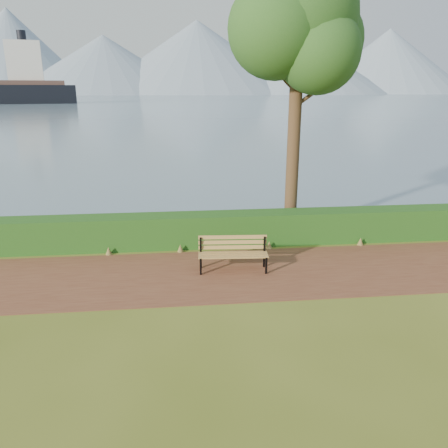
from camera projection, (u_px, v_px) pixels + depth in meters
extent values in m
plane|color=#4E5C1A|center=(224.00, 279.00, 11.23)|extent=(140.00, 140.00, 0.00)
cube|color=#5A2F1F|center=(223.00, 274.00, 11.52)|extent=(40.00, 3.40, 0.01)
cube|color=#134213|center=(215.00, 229.00, 13.55)|extent=(32.00, 0.85, 1.00)
cube|color=slate|center=(177.00, 97.00, 258.04)|extent=(700.00, 510.00, 0.00)
cone|color=gray|center=(11.00, 52.00, 375.62)|extent=(140.00, 140.00, 70.00)
cone|color=gray|center=(105.00, 65.00, 372.89)|extent=(160.00, 160.00, 48.00)
cone|color=gray|center=(197.00, 58.00, 388.54)|extent=(190.00, 190.00, 62.00)
cone|color=gray|center=(297.00, 65.00, 394.85)|extent=(170.00, 170.00, 50.00)
cone|color=gray|center=(387.00, 62.00, 412.42)|extent=(150.00, 150.00, 58.00)
cone|color=gray|center=(165.00, 74.00, 413.19)|extent=(120.00, 120.00, 35.00)
cone|color=gray|center=(330.00, 72.00, 424.18)|extent=(130.00, 130.00, 40.00)
cube|color=black|center=(201.00, 267.00, 11.40)|extent=(0.06, 0.06, 0.46)
cube|color=black|center=(201.00, 253.00, 11.76)|extent=(0.06, 0.06, 0.88)
cube|color=black|center=(201.00, 256.00, 11.55)|extent=(0.09, 0.53, 0.05)
cube|color=black|center=(266.00, 266.00, 11.46)|extent=(0.06, 0.06, 0.46)
cube|color=black|center=(264.00, 252.00, 11.83)|extent=(0.06, 0.06, 0.88)
cube|color=black|center=(265.00, 255.00, 11.62)|extent=(0.09, 0.53, 0.05)
cube|color=olive|center=(234.00, 258.00, 11.39)|extent=(1.85, 0.22, 0.04)
cube|color=olive|center=(233.00, 256.00, 11.51)|extent=(1.85, 0.22, 0.04)
cube|color=olive|center=(233.00, 254.00, 11.64)|extent=(1.85, 0.22, 0.04)
cube|color=olive|center=(233.00, 252.00, 11.76)|extent=(1.85, 0.22, 0.04)
cube|color=olive|center=(233.00, 247.00, 11.78)|extent=(1.84, 0.17, 0.11)
cube|color=olive|center=(233.00, 242.00, 11.74)|extent=(1.84, 0.17, 0.11)
cube|color=olive|center=(233.00, 237.00, 11.70)|extent=(1.84, 0.17, 0.11)
cylinder|color=#3E2919|center=(294.00, 122.00, 13.76)|extent=(0.41, 0.41, 7.33)
sphere|color=#184918|center=(299.00, 16.00, 12.85)|extent=(3.46, 3.46, 3.46)
sphere|color=#184918|center=(320.00, 41.00, 13.58)|extent=(2.65, 2.65, 2.65)
sphere|color=#184918|center=(276.00, 29.00, 12.55)|extent=(2.85, 2.85, 2.85)
sphere|color=#184918|center=(319.00, 52.00, 12.60)|extent=(2.44, 2.44, 2.44)
sphere|color=#184918|center=(279.00, 0.00, 13.14)|extent=(2.24, 2.24, 2.24)
cylinder|color=#3E2919|center=(310.00, 95.00, 13.57)|extent=(1.07, 0.12, 0.80)
cylinder|color=#3E2919|center=(283.00, 78.00, 13.42)|extent=(0.83, 0.38, 0.73)
cube|color=silver|center=(25.00, 62.00, 138.84)|extent=(12.36, 11.75, 12.59)
cylinder|color=black|center=(21.00, 37.00, 136.63)|extent=(2.75, 2.75, 4.01)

